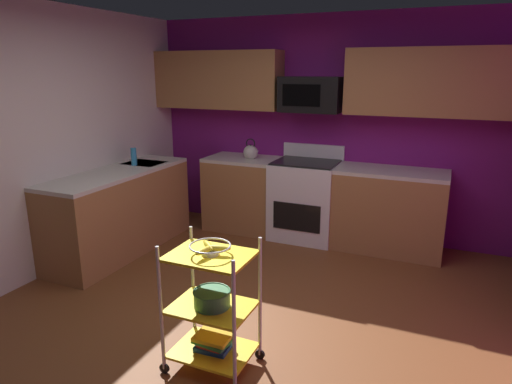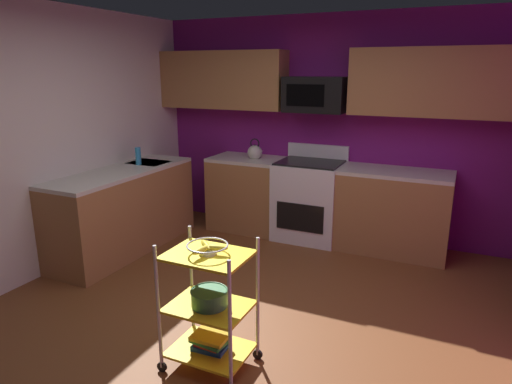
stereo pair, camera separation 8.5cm
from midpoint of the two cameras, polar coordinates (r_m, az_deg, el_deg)
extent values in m
cube|color=brown|center=(3.78, -2.42, -16.74)|extent=(4.40, 4.80, 0.04)
cube|color=#751970|center=(5.53, 8.59, 8.01)|extent=(4.52, 0.06, 2.60)
cube|color=silver|center=(4.70, -28.03, 5.13)|extent=(0.06, 4.80, 2.60)
cube|color=#9E6B3D|center=(5.40, 7.31, -1.47)|extent=(2.83, 0.60, 0.88)
cube|color=beige|center=(5.28, 7.47, 3.31)|extent=(2.83, 0.60, 0.04)
cube|color=#9E6B3D|center=(5.24, -17.18, -2.57)|extent=(0.60, 1.85, 0.88)
cube|color=beige|center=(5.12, -17.58, 2.34)|extent=(0.60, 1.85, 0.04)
cube|color=#B7BABC|center=(5.49, -14.30, 2.78)|extent=(0.44, 0.36, 0.16)
cube|color=white|center=(5.43, 5.80, -1.09)|extent=(0.76, 0.64, 0.92)
cube|color=black|center=(5.17, 4.65, -3.19)|extent=(0.56, 0.01, 0.32)
cube|color=white|center=(5.58, 6.87, 5.11)|extent=(0.76, 0.06, 0.18)
cube|color=black|center=(5.32, 5.93, 3.77)|extent=(0.72, 0.60, 0.02)
cube|color=#9E6B3D|center=(5.82, -5.28, 13.90)|extent=(1.65, 0.33, 0.70)
cube|color=#9E6B3D|center=(5.11, 21.93, 12.72)|extent=(1.95, 0.33, 0.70)
cube|color=black|center=(5.33, 6.53, 12.13)|extent=(0.70, 0.38, 0.40)
cube|color=black|center=(5.16, 5.23, 12.07)|extent=(0.44, 0.01, 0.24)
cylinder|color=silver|center=(3.09, -12.72, -14.30)|extent=(0.02, 0.02, 0.88)
cylinder|color=black|center=(3.33, -12.25, -20.92)|extent=(0.07, 0.02, 0.07)
cylinder|color=silver|center=(2.84, -3.67, -16.74)|extent=(0.02, 0.02, 0.88)
cylinder|color=silver|center=(3.38, -8.69, -11.40)|extent=(0.02, 0.02, 0.88)
cylinder|color=black|center=(3.60, -8.40, -17.68)|extent=(0.07, 0.02, 0.07)
cylinder|color=silver|center=(3.16, -0.28, -13.25)|extent=(0.02, 0.02, 0.88)
cylinder|color=black|center=(3.39, -0.27, -19.81)|extent=(0.07, 0.02, 0.07)
cube|color=yellow|center=(3.29, -6.23, -19.26)|extent=(0.53, 0.40, 0.02)
cube|color=yellow|center=(3.12, -6.41, -14.25)|extent=(0.53, 0.40, 0.02)
cube|color=yellow|center=(2.95, -6.62, -7.99)|extent=(0.53, 0.40, 0.02)
torus|color=silver|center=(2.93, -6.66, -6.75)|extent=(0.27, 0.27, 0.01)
cylinder|color=silver|center=(2.95, -6.63, -7.65)|extent=(0.12, 0.12, 0.02)
ellipsoid|color=yellow|center=(2.92, -5.69, -7.08)|extent=(0.17, 0.09, 0.04)
ellipsoid|color=yellow|center=(2.98, -6.94, -6.68)|extent=(0.15, 0.14, 0.04)
ellipsoid|color=yellow|center=(2.90, -7.33, -7.32)|extent=(0.08, 0.17, 0.04)
cylinder|color=#387F4C|center=(3.09, -6.39, -13.25)|extent=(0.24, 0.24, 0.11)
torus|color=#387F4C|center=(3.06, -6.42, -12.36)|extent=(0.25, 0.25, 0.01)
cube|color=#1E4C8C|center=(3.28, -6.24, -18.89)|extent=(0.24, 0.17, 0.03)
cube|color=#B22626|center=(3.26, -6.26, -18.48)|extent=(0.19, 0.15, 0.02)
cube|color=#26723F|center=(3.25, -6.27, -18.14)|extent=(0.26, 0.19, 0.02)
cube|color=gold|center=(3.24, -6.29, -17.77)|extent=(0.24, 0.18, 0.03)
sphere|color=beige|center=(5.56, -1.13, 5.00)|extent=(0.18, 0.18, 0.18)
sphere|color=black|center=(5.55, -1.13, 5.89)|extent=(0.03, 0.03, 0.03)
cone|color=beige|center=(5.53, -0.36, 5.13)|extent=(0.09, 0.04, 0.06)
torus|color=black|center=(5.54, -1.14, 6.14)|extent=(0.12, 0.01, 0.12)
cylinder|color=#2D8CBF|center=(5.35, -15.62, 4.33)|extent=(0.06, 0.06, 0.20)
camera|label=1|loc=(0.04, -90.69, -0.19)|focal=31.68mm
camera|label=2|loc=(0.04, 89.31, 0.19)|focal=31.68mm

